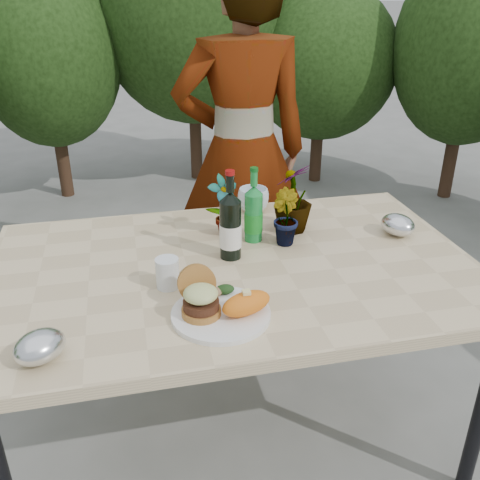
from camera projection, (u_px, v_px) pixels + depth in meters
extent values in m
plane|color=slate|center=(236.00, 432.00, 2.10)|extent=(80.00, 80.00, 0.00)
cube|color=#D1B98B|center=(235.00, 270.00, 1.77)|extent=(1.60, 1.00, 0.04)
cylinder|color=black|center=(40.00, 320.00, 2.17)|extent=(0.05, 0.05, 0.71)
cylinder|color=black|center=(369.00, 280.00, 2.45)|extent=(0.05, 0.05, 0.71)
cylinder|color=#382316|center=(65.00, 170.00, 4.30)|extent=(0.10, 0.10, 0.42)
ellipsoid|color=#2A4D19|center=(47.00, 56.00, 3.91)|extent=(1.07, 1.07, 1.34)
cylinder|color=#382316|center=(196.00, 150.00, 4.67)|extent=(0.10, 0.10, 0.50)
ellipsoid|color=#2A4D19|center=(191.00, 10.00, 4.17)|extent=(1.54, 1.54, 1.76)
cylinder|color=#382316|center=(316.00, 159.00, 4.63)|extent=(0.10, 0.10, 0.38)
ellipsoid|color=#2A4D19|center=(322.00, 62.00, 4.28)|extent=(1.21, 1.21, 1.23)
cylinder|color=#382316|center=(448.00, 170.00, 4.27)|extent=(0.10, 0.10, 0.44)
ellipsoid|color=#2A4D19|center=(471.00, 46.00, 3.86)|extent=(1.10, 1.10, 1.44)
cylinder|color=white|center=(221.00, 314.00, 1.49)|extent=(0.28, 0.28, 0.01)
cylinder|color=#B7722D|center=(201.00, 311.00, 1.48)|extent=(0.11, 0.11, 0.02)
cylinder|color=#472314|center=(201.00, 304.00, 1.47)|extent=(0.10, 0.10, 0.02)
ellipsoid|color=beige|center=(201.00, 294.00, 1.45)|extent=(0.10, 0.10, 0.04)
cylinder|color=#B7722D|center=(197.00, 283.00, 1.52)|extent=(0.11, 0.06, 0.11)
ellipsoid|color=orange|center=(246.00, 303.00, 1.47)|extent=(0.17, 0.12, 0.06)
ellipsoid|color=olive|center=(215.00, 292.00, 1.56)|extent=(0.04, 0.04, 0.02)
ellipsoid|color=#193814|center=(225.00, 289.00, 1.57)|extent=(0.06, 0.04, 0.03)
cylinder|color=black|center=(230.00, 230.00, 1.77)|extent=(0.07, 0.07, 0.20)
cylinder|color=white|center=(231.00, 235.00, 1.78)|extent=(0.07, 0.07, 0.08)
cone|color=black|center=(230.00, 197.00, 1.72)|extent=(0.07, 0.07, 0.03)
cylinder|color=black|center=(230.00, 183.00, 1.70)|extent=(0.03, 0.03, 0.06)
cylinder|color=maroon|center=(230.00, 173.00, 1.68)|extent=(0.03, 0.03, 0.01)
cylinder|color=#188635|center=(254.00, 217.00, 1.90)|extent=(0.06, 0.06, 0.18)
cylinder|color=#198C26|center=(253.00, 222.00, 1.90)|extent=(0.07, 0.07, 0.07)
cone|color=#188635|center=(254.00, 190.00, 1.85)|extent=(0.06, 0.06, 0.03)
cylinder|color=#188635|center=(254.00, 179.00, 1.83)|extent=(0.02, 0.02, 0.05)
cylinder|color=#0C5919|center=(254.00, 169.00, 1.82)|extent=(0.03, 0.03, 0.01)
cylinder|color=silver|center=(168.00, 273.00, 1.62)|extent=(0.07, 0.07, 0.09)
imported|color=#20521C|center=(224.00, 206.00, 1.92)|extent=(0.14, 0.12, 0.23)
imported|color=#225C1F|center=(284.00, 217.00, 1.87)|extent=(0.11, 0.12, 0.20)
imported|color=#285E20|center=(293.00, 198.00, 1.96)|extent=(0.20, 0.20, 0.25)
imported|color=white|center=(253.00, 200.00, 2.15)|extent=(0.15, 0.15, 0.10)
ellipsoid|color=silver|center=(40.00, 347.00, 1.31)|extent=(0.17, 0.17, 0.08)
ellipsoid|color=silver|center=(398.00, 225.00, 1.96)|extent=(0.15, 0.16, 0.08)
imported|color=#9C654E|center=(242.00, 154.00, 2.48)|extent=(0.64, 0.43, 1.74)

